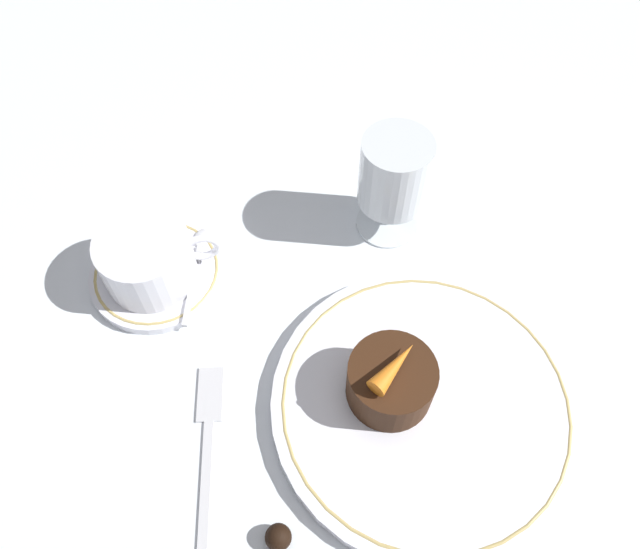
{
  "coord_description": "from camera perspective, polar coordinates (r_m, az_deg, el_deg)",
  "views": [
    {
      "loc": [
        -0.1,
        -0.19,
        0.52
      ],
      "look_at": [
        -0.04,
        0.11,
        0.04
      ],
      "focal_mm": 35.0,
      "sensor_mm": 36.0,
      "label": 1
    }
  ],
  "objects": [
    {
      "name": "fork",
      "position": [
        0.55,
        -10.23,
        -14.57
      ],
      "size": [
        0.04,
        0.17,
        0.01
      ],
      "color": "silver",
      "rests_on": "ground_plane"
    },
    {
      "name": "wine_glass",
      "position": [
        0.6,
        6.76,
        8.77
      ],
      "size": [
        0.07,
        0.07,
        0.12
      ],
      "color": "silver",
      "rests_on": "ground_plane"
    },
    {
      "name": "spoon",
      "position": [
        0.62,
        -11.22,
        0.94
      ],
      "size": [
        0.04,
        0.11,
        0.0
      ],
      "color": "silver",
      "rests_on": "saucer"
    },
    {
      "name": "coffee_cup",
      "position": [
        0.6,
        -15.54,
        1.46
      ],
      "size": [
        0.11,
        0.09,
        0.05
      ],
      "color": "white",
      "rests_on": "saucer"
    },
    {
      "name": "carrot_garnish",
      "position": [
        0.5,
        7.06,
        -8.4
      ],
      "size": [
        0.05,
        0.04,
        0.02
      ],
      "color": "orange",
      "rests_on": "dessert_cake"
    },
    {
      "name": "dessert_cake",
      "position": [
        0.53,
        6.72,
        -9.73
      ],
      "size": [
        0.07,
        0.07,
        0.04
      ],
      "color": "#381E0F",
      "rests_on": "dinner_plate"
    },
    {
      "name": "saucer",
      "position": [
        0.63,
        -14.66,
        0.13
      ],
      "size": [
        0.13,
        0.13,
        0.01
      ],
      "color": "white",
      "rests_on": "ground_plane"
    },
    {
      "name": "dinner_plate",
      "position": [
        0.55,
        9.51,
        -11.63
      ],
      "size": [
        0.26,
        0.26,
        0.01
      ],
      "color": "white",
      "rests_on": "ground_plane"
    },
    {
      "name": "chocolate_truffle",
      "position": [
        0.52,
        -3.84,
        -22.85
      ],
      "size": [
        0.02,
        0.02,
        0.02
      ],
      "color": "black",
      "rests_on": "ground_plane"
    },
    {
      "name": "ground_plane",
      "position": [
        0.56,
        6.15,
        -11.08
      ],
      "size": [
        3.0,
        3.0,
        0.0
      ],
      "primitive_type": "plane",
      "color": "white"
    }
  ]
}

